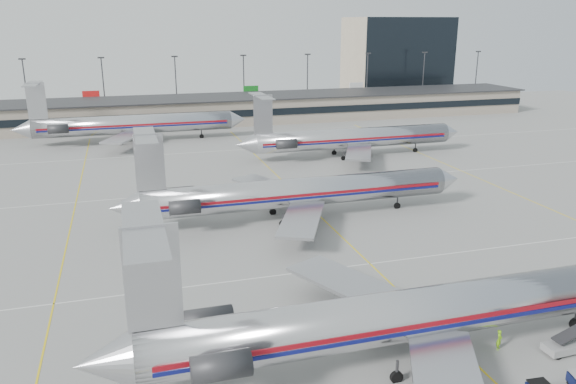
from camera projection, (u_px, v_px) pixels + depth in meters
name	position (u px, v px, depth m)	size (l,w,h in m)	color
ground	(419.00, 310.00, 47.79)	(260.00, 260.00, 0.00)	gray
apron_markings	(370.00, 264.00, 56.97)	(160.00, 0.15, 0.02)	silver
terminal	(220.00, 109.00, 136.81)	(162.00, 17.00, 6.25)	gray
light_mast_row	(210.00, 81.00, 148.11)	(163.60, 0.40, 15.28)	#38383D
distant_building	(396.00, 58.00, 178.44)	(30.00, 20.00, 25.00)	tan
jet_foreground	(409.00, 314.00, 40.01)	(46.84, 27.58, 12.26)	silver
jet_second_row	(293.00, 192.00, 69.07)	(45.01, 26.50, 11.78)	silver
jet_third_row	(349.00, 138.00, 101.40)	(43.38, 26.69, 11.86)	silver
jet_back_row	(130.00, 124.00, 113.86)	(46.10, 28.36, 12.61)	silver
belt_loader	(570.00, 344.00, 41.60)	(4.73, 1.56, 2.49)	gray
ramp_worker_near	(499.00, 340.00, 41.88)	(0.58, 0.38, 1.59)	#81CF13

